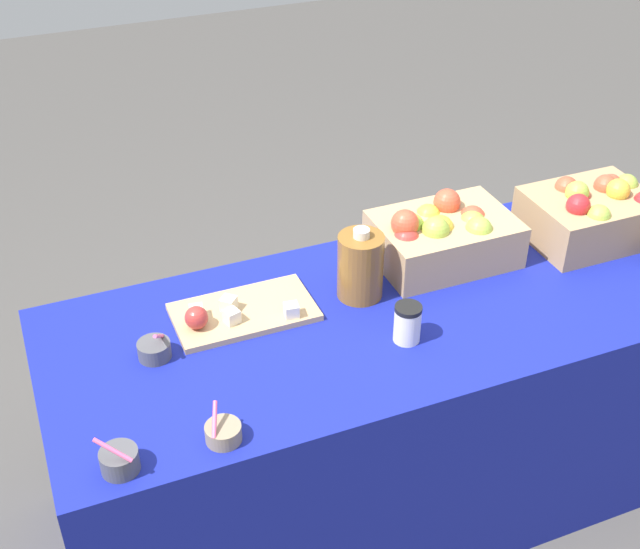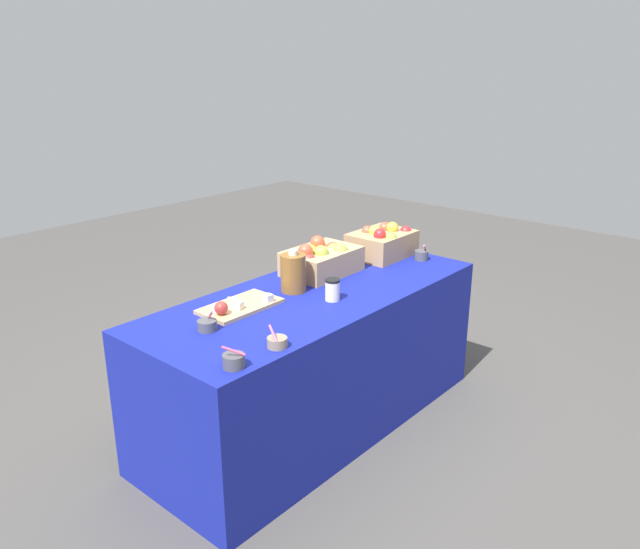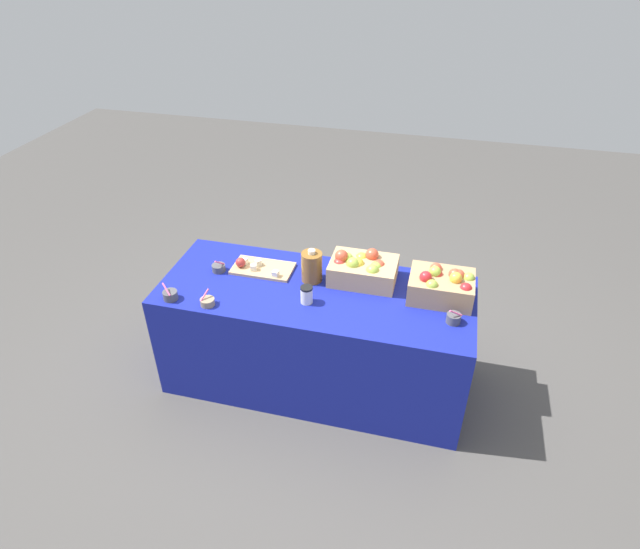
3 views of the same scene
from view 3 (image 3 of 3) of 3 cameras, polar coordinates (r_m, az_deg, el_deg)
name	(u,v)px [view 3 (image 3 of 3)]	position (r m, az deg, el deg)	size (l,w,h in m)	color
ground_plane	(316,377)	(3.69, -0.42, -10.96)	(10.00, 10.00, 0.00)	#474442
table	(316,336)	(3.44, -0.45, -6.61)	(1.90, 0.76, 0.74)	navy
apple_crate_left	(442,285)	(3.18, 12.93, -1.11)	(0.37, 0.28, 0.20)	tan
apple_crate_middle	(362,269)	(3.26, 4.56, 0.62)	(0.40, 0.28, 0.20)	tan
cutting_board_front	(260,267)	(3.40, -6.49, 0.76)	(0.38, 0.21, 0.08)	tan
sample_bowl_near	(170,295)	(3.24, -15.74, -2.14)	(0.09, 0.09, 0.10)	#4C4C51
sample_bowl_mid	(207,302)	(3.14, -11.96, -2.87)	(0.08, 0.09, 0.09)	gray
sample_bowl_far	(454,318)	(3.04, 14.11, -4.56)	(0.08, 0.08, 0.10)	#4C4C51
sample_bowl_extra	(219,268)	(3.42, -10.79, 0.71)	(0.09, 0.09, 0.10)	#4C4C51
cider_jug	(312,267)	(3.24, -0.89, 0.86)	(0.13, 0.13, 0.21)	brown
coffee_cup	(307,295)	(3.08, -1.44, -2.17)	(0.07, 0.07, 0.11)	silver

